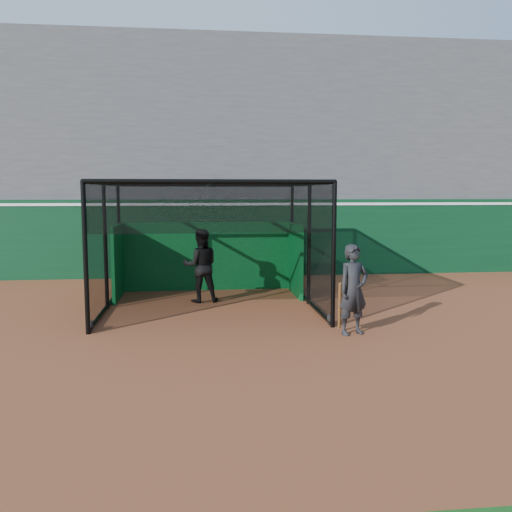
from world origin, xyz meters
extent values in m
plane|color=brown|center=(0.00, 0.00, 0.00)|extent=(120.00, 120.00, 0.00)
cube|color=#093319|center=(0.00, 8.50, 1.25)|extent=(50.00, 0.45, 2.50)
cube|color=white|center=(0.00, 8.50, 2.35)|extent=(50.00, 0.50, 0.08)
cube|color=#4C4C4F|center=(0.00, 12.38, 3.88)|extent=(50.00, 7.85, 7.75)
cube|color=#4C4C4F|center=(0.00, 15.80, 8.35)|extent=(50.00, 0.30, 1.20)
cube|color=#074F1F|center=(-0.03, 5.93, 0.95)|extent=(4.71, 0.10, 1.90)
cylinder|color=black|center=(-2.45, 1.57, 0.11)|extent=(0.08, 0.22, 0.22)
cylinder|color=black|center=(2.38, 1.57, 0.11)|extent=(0.08, 0.22, 0.22)
cylinder|color=black|center=(-2.45, 5.85, 0.11)|extent=(0.08, 0.22, 0.22)
cylinder|color=black|center=(2.38, 5.85, 0.11)|extent=(0.08, 0.22, 0.22)
imported|color=black|center=(-0.24, 4.26, 0.91)|extent=(0.94, 0.77, 1.82)
imported|color=black|center=(2.62, 0.79, 0.87)|extent=(0.73, 0.60, 1.74)
cylinder|color=#593819|center=(2.37, 0.84, 0.55)|extent=(0.15, 0.36, 0.95)
camera|label=1|loc=(-0.38, -9.13, 2.70)|focal=38.00mm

